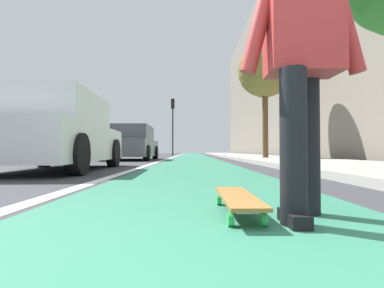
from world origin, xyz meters
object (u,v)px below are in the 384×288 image
(skater_person, at_px, (302,54))
(skateboard, at_px, (238,199))
(parked_car_mid, at_px, (131,144))
(traffic_light, at_px, (173,117))
(street_tree_mid, at_px, (265,71))
(parked_car_near, at_px, (57,134))

(skater_person, bearing_deg, skateboard, 66.66)
(skateboard, xyz_separation_m, parked_car_mid, (11.03, 2.94, 0.61))
(skater_person, relative_size, traffic_light, 0.35)
(parked_car_mid, bearing_deg, traffic_light, -5.21)
(street_tree_mid, bearing_deg, parked_car_near, 138.12)
(parked_car_mid, distance_m, street_tree_mid, 6.46)
(skateboard, xyz_separation_m, street_tree_mid, (10.41, -2.75, 3.61))
(skateboard, xyz_separation_m, parked_car_near, (4.05, 2.96, 0.63))
(parked_car_near, distance_m, traffic_light, 18.75)
(parked_car_near, bearing_deg, skater_person, -141.75)
(parked_car_near, height_order, parked_car_mid, parked_car_near)
(skateboard, bearing_deg, street_tree_mid, -14.78)
(traffic_light, bearing_deg, skater_person, -174.41)
(parked_car_near, relative_size, parked_car_mid, 1.01)
(skateboard, relative_size, skater_person, 0.51)
(skater_person, distance_m, parked_car_near, 5.35)
(parked_car_mid, bearing_deg, street_tree_mid, -96.18)
(parked_car_near, xyz_separation_m, parked_car_mid, (6.98, -0.03, -0.02))
(traffic_light, distance_m, street_tree_mid, 13.05)
(parked_car_near, bearing_deg, street_tree_mid, -41.88)
(parked_car_mid, xyz_separation_m, traffic_light, (11.57, -1.05, 2.52))
(skater_person, height_order, parked_car_mid, skater_person)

